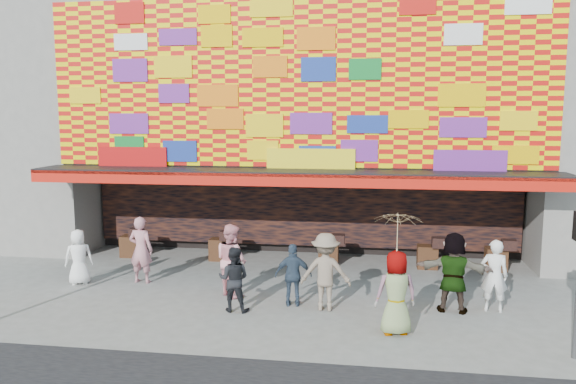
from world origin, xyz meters
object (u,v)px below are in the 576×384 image
Objects in this scene: ped_c at (234,279)px; ped_e at (293,275)px; ped_i at (232,260)px; ped_h at (494,276)px; ped_f at (453,272)px; ped_d at (326,272)px; parasol at (398,234)px; ped_b at (141,250)px; ped_a at (79,257)px; ped_g at (396,293)px.

ped_c is 1.01× the size of ped_e.
ped_c is 0.83× the size of ped_i.
ped_i is (-6.43, 0.27, 0.07)m from ped_h.
ped_f is 1.03× the size of ped_i.
ped_d is 1.07× the size of ped_h.
ped_i is (-0.34, 1.14, 0.16)m from ped_c.
ped_b is at bearing 158.30° from parasol.
ped_e is at bearing 10.78° from ped_h.
parasol is at bearing 141.28° from ped_d.
ped_i is (2.75, -0.70, 0.01)m from ped_b.
ped_c is 0.83× the size of ped_d.
ped_f is (9.87, -0.75, 0.20)m from ped_a.
ped_d reaches higher than ped_a.
ped_d is 0.83m from ped_e.
ped_a is 0.82× the size of ped_d.
ped_b is at bearing -22.57° from ped_e.
parasol is at bearing 136.74° from ped_a.
ped_a is 6.15m from ped_e.
ped_c is at bearing 15.13° from ped_h.
ped_f is 0.97m from ped_h.
ped_f reaches higher than ped_b.
ped_e is (-0.79, 0.16, -0.16)m from ped_d.
parasol is at bearing -164.54° from ped_i.
ped_b is 1.07× the size of ped_h.
ped_f is at bearing 175.88° from ped_e.
parasol is at bearing 168.32° from ped_c.
ped_e is at bearing -156.04° from ped_c.
ped_i reaches higher than ped_g.
ped_f is (5.13, 0.71, 0.18)m from ped_c.
ped_c is at bearing 135.03° from ped_a.
ped_f reaches higher than ped_i.
ped_b is 2.84m from ped_i.
ped_d is 1.03× the size of ped_g.
ped_h is at bearing -161.39° from ped_f.
ped_g is 4.55m from ped_i.
ped_e is 0.85× the size of ped_g.
ped_c is (3.09, -1.84, -0.15)m from ped_b.
ped_a is at bearing 37.72° from ped_i.
ped_d is 3.01m from ped_f.
ped_e is (1.35, 0.56, -0.01)m from ped_c.
ped_e is 0.80× the size of ped_f.
ped_b is 0.97× the size of ped_f.
ped_b reaches higher than ped_h.
ped_g is at bearing 142.66° from ped_e.
ped_c is 5.18m from ped_f.
parasol is (-2.35, -1.75, 1.29)m from ped_h.
ped_a is 0.88× the size of ped_h.
parasol is (6.83, -2.72, 1.23)m from ped_b.
ped_h is 0.93× the size of ped_i.
ped_h is 0.93× the size of parasol.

